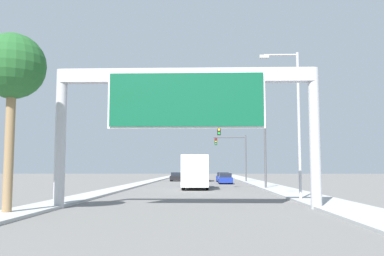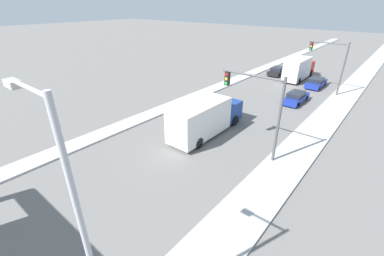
{
  "view_description": "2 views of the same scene",
  "coord_description": "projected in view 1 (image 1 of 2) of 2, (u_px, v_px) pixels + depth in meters",
  "views": [
    {
      "loc": [
        0.97,
        -3.56,
        2.02
      ],
      "look_at": [
        0.0,
        27.0,
        4.89
      ],
      "focal_mm": 40.0,
      "sensor_mm": 36.0,
      "label": 1
    },
    {
      "loc": [
        12.52,
        21.29,
        11.04
      ],
      "look_at": [
        1.21,
        35.01,
        2.28
      ],
      "focal_mm": 24.0,
      "sensor_mm": 36.0,
      "label": 2
    }
  ],
  "objects": [
    {
      "name": "traffic_light_mid_block",
      "position": [
        236.0,
        151.0,
        61.35
      ],
      "size": [
        4.76,
        0.32,
        6.72
      ],
      "color": "#4C4C4F",
      "rests_on": "ground"
    },
    {
      "name": "traffic_light_near_intersection",
      "position": [
        249.0,
        143.0,
        41.45
      ],
      "size": [
        4.96,
        0.32,
        6.61
      ],
      "color": "#4C4C4F",
      "rests_on": "ground"
    },
    {
      "name": "median_strip_left",
      "position": [
        150.0,
        181.0,
        63.32
      ],
      "size": [
        2.0,
        120.0,
        0.15
      ],
      "color": "#ADADAD",
      "rests_on": "ground"
    },
    {
      "name": "car_mid_left",
      "position": [
        225.0,
        179.0,
        55.1
      ],
      "size": [
        1.73,
        4.75,
        1.37
      ],
      "color": "navy",
      "rests_on": "ground"
    },
    {
      "name": "car_far_right",
      "position": [
        177.0,
        177.0,
        66.49
      ],
      "size": [
        1.9,
        4.44,
        1.36
      ],
      "color": "black",
      "rests_on": "ground"
    },
    {
      "name": "street_lamp_right",
      "position": [
        294.0,
        113.0,
        26.92
      ],
      "size": [
        2.51,
        0.28,
        9.37
      ],
      "color": "#B2B2B7",
      "rests_on": "ground"
    },
    {
      "name": "sign_gantry",
      "position": [
        186.0,
        102.0,
        21.68
      ],
      "size": [
        13.45,
        0.73,
        7.1
      ],
      "color": "#B2B2B7",
      "rests_on": "ground"
    },
    {
      "name": "sidewalk_right",
      "position": [
        252.0,
        181.0,
        62.85
      ],
      "size": [
        3.0,
        120.0,
        0.15
      ],
      "color": "#ADADAD",
      "rests_on": "ground"
    },
    {
      "name": "truck_box_secondary",
      "position": [
        199.0,
        170.0,
        65.9
      ],
      "size": [
        2.31,
        8.43,
        3.34
      ],
      "color": "red",
      "rests_on": "ground"
    },
    {
      "name": "truck_box_primary",
      "position": [
        196.0,
        172.0,
        41.73
      ],
      "size": [
        2.48,
        8.7,
        3.23
      ],
      "color": "navy",
      "rests_on": "ground"
    },
    {
      "name": "car_mid_right",
      "position": [
        223.0,
        177.0,
        63.2
      ],
      "size": [
        1.87,
        4.51,
        1.39
      ],
      "color": "navy",
      "rests_on": "ground"
    },
    {
      "name": "palm_tree_foreground",
      "position": [
        12.0,
        69.0,
        18.84
      ],
      "size": [
        2.91,
        2.91,
        7.97
      ],
      "color": "#8C704C",
      "rests_on": "ground"
    }
  ]
}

